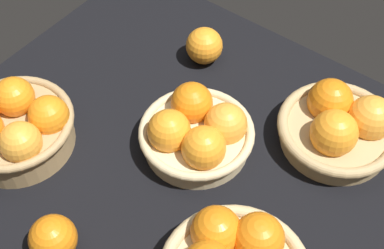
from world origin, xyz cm
name	(u,v)px	position (x,y,z in cm)	size (l,w,h in cm)	color
market_tray	(181,152)	(0.00, 0.00, 1.50)	(84.00, 72.00, 3.00)	black
basket_near_left	(14,126)	(-23.62, -16.56, 8.04)	(21.10, 21.10, 11.62)	tan
basket_far_right	(340,126)	(21.17, 18.14, 6.96)	(21.20, 21.20, 10.13)	tan
basket_center	(197,132)	(2.01, 2.01, 7.01)	(20.26, 20.26, 9.55)	#D3BC8C
loose_orange_front_gap	(53,239)	(-3.34, -27.13, 6.70)	(7.40, 7.40, 7.40)	orange
loose_orange_side_gap	(204,46)	(-9.88, 20.45, 6.69)	(7.39, 7.39, 7.39)	orange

